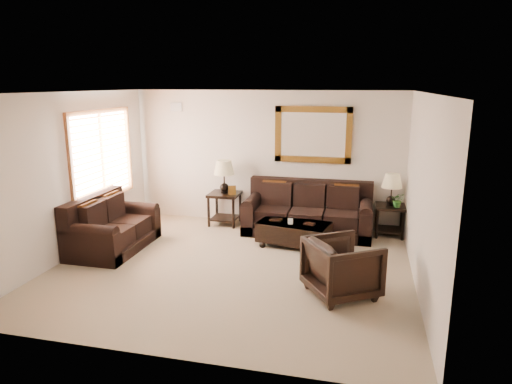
% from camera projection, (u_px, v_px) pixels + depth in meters
% --- Properties ---
extents(room, '(5.51, 5.01, 2.71)m').
position_uv_depth(room, '(231.00, 184.00, 6.88)').
color(room, gray).
rests_on(room, ground).
extents(window, '(0.07, 1.96, 1.66)m').
position_uv_depth(window, '(103.00, 155.00, 8.30)').
color(window, white).
rests_on(window, room).
extents(mirror, '(1.50, 0.06, 1.10)m').
position_uv_depth(mirror, '(313.00, 135.00, 8.89)').
color(mirror, '#542E10').
rests_on(mirror, room).
extents(air_vent, '(0.25, 0.02, 0.18)m').
position_uv_depth(air_vent, '(176.00, 107.00, 9.43)').
color(air_vent, '#999999').
rests_on(air_vent, room).
extents(sofa, '(2.41, 1.04, 0.99)m').
position_uv_depth(sofa, '(308.00, 214.00, 8.82)').
color(sofa, black).
rests_on(sofa, room).
extents(loveseat, '(0.99, 1.67, 0.94)m').
position_uv_depth(loveseat, '(110.00, 230.00, 7.94)').
color(loveseat, black).
rests_on(loveseat, room).
extents(end_table_left, '(0.60, 0.60, 1.33)m').
position_uv_depth(end_table_left, '(224.00, 183.00, 9.21)').
color(end_table_left, black).
rests_on(end_table_left, room).
extents(end_table_right, '(0.54, 0.54, 1.20)m').
position_uv_depth(end_table_right, '(391.00, 196.00, 8.52)').
color(end_table_right, black).
rests_on(end_table_right, room).
extents(coffee_table, '(1.36, 0.91, 0.53)m').
position_uv_depth(coffee_table, '(294.00, 231.00, 8.11)').
color(coffee_table, black).
rests_on(coffee_table, room).
extents(armchair, '(1.13, 1.14, 0.87)m').
position_uv_depth(armchair, '(342.00, 265.00, 6.16)').
color(armchair, black).
rests_on(armchair, floor).
extents(potted_plant, '(0.26, 0.28, 0.21)m').
position_uv_depth(potted_plant, '(398.00, 202.00, 8.42)').
color(potted_plant, '#2A5A1F').
rests_on(potted_plant, end_table_right).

